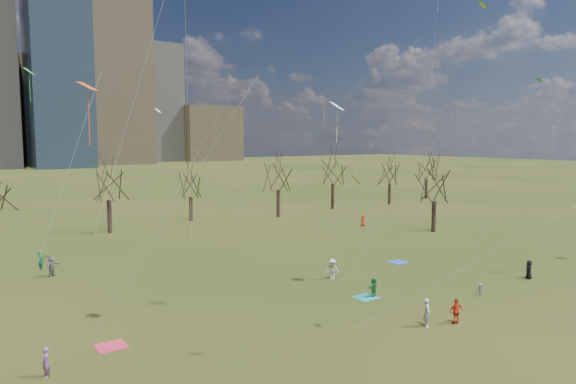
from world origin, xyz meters
TOP-DOWN VIEW (x-y plane):
  - ground at (0.00, 0.00)m, footprint 500.00×500.00m
  - bare_tree_row at (-0.09, 37.22)m, footprint 113.04×29.80m
  - blanket_teal at (0.88, 3.39)m, footprint 1.60×1.50m
  - blanket_navy at (10.78, 9.49)m, footprint 1.60×1.50m
  - blanket_crimson at (-16.78, 4.99)m, footprint 1.60×1.50m
  - person_1 at (-0.04, -2.94)m, footprint 0.73×0.77m
  - person_3 at (7.97, -1.11)m, footprint 0.64×0.72m
  - person_4 at (1.81, -3.68)m, footprint 1.03×0.65m
  - person_5 at (1.47, 3.21)m, footprint 1.42×0.86m
  - person_6 at (15.36, -0.53)m, footprint 0.87×0.89m
  - person_7 at (-20.40, 3.05)m, footprint 0.36×0.54m
  - person_9 at (1.97, 8.50)m, footprint 1.24×1.21m
  - person_11 at (-16.64, 22.56)m, footprint 1.58×1.50m
  - person_12 at (21.76, 26.04)m, footprint 0.58×0.78m
  - person_13 at (-17.03, 25.39)m, footprint 0.63×0.74m
  - kites_airborne at (0.93, 12.01)m, footprint 71.95×52.11m

SIDE VIEW (x-z plane):
  - ground at x=0.00m, z-range 0.00..0.00m
  - blanket_teal at x=0.88m, z-range 0.00..0.03m
  - blanket_navy at x=10.78m, z-range 0.00..0.03m
  - blanket_crimson at x=-16.78m, z-range 0.00..0.03m
  - person_3 at x=7.97m, z-range 0.00..0.97m
  - person_5 at x=1.47m, z-range 0.00..1.46m
  - person_12 at x=21.76m, z-range 0.00..1.47m
  - person_7 at x=-20.40m, z-range 0.00..1.49m
  - person_6 at x=15.36m, z-range 0.00..1.55m
  - person_4 at x=1.81m, z-range 0.00..1.63m
  - person_9 at x=1.97m, z-range 0.00..1.70m
  - person_13 at x=-17.03m, z-range 0.00..1.72m
  - person_1 at x=-0.04m, z-range 0.00..1.76m
  - person_11 at x=-16.64m, z-range 0.00..1.78m
  - bare_tree_row at x=-0.09m, z-range 1.37..10.87m
  - kites_airborne at x=0.93m, z-range -4.11..32.21m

